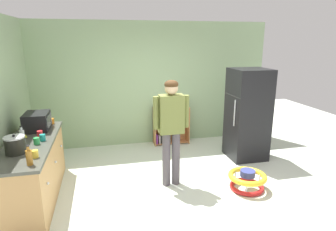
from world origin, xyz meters
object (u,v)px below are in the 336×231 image
object	(u,v)px
kitchen_counter	(33,171)
clear_bottle	(22,136)
teal_cup	(43,138)
amber_bottle	(29,157)
red_cup	(40,134)
yellow_cup	(35,154)
refrigerator	(248,114)
bookshelf	(169,128)
baby_walker	(247,180)
microwave	(37,121)
orange_cup	(52,121)
crock_pot	(15,145)
standing_person	(171,123)
green_cup	(37,141)
banana_bunch	(24,136)

from	to	relation	value
kitchen_counter	clear_bottle	size ratio (longest dim) A/B	8.34
clear_bottle	teal_cup	xyz separation A→B (m)	(0.26, 0.02, -0.05)
amber_bottle	red_cup	xyz separation A→B (m)	(-0.08, 1.03, -0.05)
amber_bottle	yellow_cup	world-z (taller)	amber_bottle
refrigerator	bookshelf	world-z (taller)	refrigerator
baby_walker	red_cup	distance (m)	3.27
microwave	orange_cup	distance (m)	0.36
crock_pot	amber_bottle	bearing A→B (deg)	-58.51
kitchen_counter	bookshelf	xyz separation A→B (m)	(2.48, 1.86, -0.09)
standing_person	red_cup	xyz separation A→B (m)	(-1.97, 0.22, -0.09)
amber_bottle	orange_cup	world-z (taller)	amber_bottle
crock_pot	green_cup	distance (m)	0.36
amber_bottle	teal_cup	xyz separation A→B (m)	(-0.01, 0.85, -0.05)
bookshelf	clear_bottle	xyz separation A→B (m)	(-2.56, -1.87, 0.63)
standing_person	teal_cup	xyz separation A→B (m)	(-1.90, 0.04, -0.09)
refrigerator	green_cup	size ratio (longest dim) A/B	18.74
yellow_cup	red_cup	distance (m)	0.82
red_cup	standing_person	bearing A→B (deg)	-6.52
microwave	clear_bottle	bearing A→B (deg)	-98.39
banana_bunch	teal_cup	bearing A→B (deg)	-31.39
amber_bottle	orange_cup	xyz separation A→B (m)	(-0.01, 1.73, -0.05)
yellow_cup	teal_cup	xyz separation A→B (m)	(-0.02, 0.63, 0.00)
refrigerator	microwave	bearing A→B (deg)	-177.66
banana_bunch	clear_bottle	distance (m)	0.22
baby_walker	teal_cup	world-z (taller)	teal_cup
microwave	orange_cup	xyz separation A→B (m)	(0.17, 0.31, -0.09)
kitchen_counter	crock_pot	distance (m)	0.71
crock_pot	orange_cup	bearing A→B (deg)	79.62
kitchen_counter	banana_bunch	distance (m)	0.53
kitchen_counter	green_cup	distance (m)	0.53
baby_walker	yellow_cup	size ratio (longest dim) A/B	6.36
kitchen_counter	refrigerator	xyz separation A→B (m)	(3.80, 0.74, 0.44)
bookshelf	standing_person	bearing A→B (deg)	-102.08
standing_person	banana_bunch	xyz separation A→B (m)	(-2.19, 0.22, -0.11)
baby_walker	green_cup	size ratio (longest dim) A/B	6.36
kitchen_counter	microwave	distance (m)	0.83
standing_person	microwave	xyz separation A→B (m)	(-2.07, 0.61, -0.00)
standing_person	green_cup	size ratio (longest dim) A/B	18.15
crock_pot	baby_walker	bearing A→B (deg)	-0.67
green_cup	orange_cup	world-z (taller)	same
amber_bottle	teal_cup	world-z (taller)	amber_bottle
crock_pot	clear_bottle	distance (m)	0.41
clear_bottle	crock_pot	bearing A→B (deg)	-88.08
baby_walker	red_cup	size ratio (longest dim) A/B	6.36
refrigerator	orange_cup	xyz separation A→B (m)	(-3.63, 0.15, 0.06)
orange_cup	amber_bottle	bearing A→B (deg)	-89.58
standing_person	baby_walker	xyz separation A→B (m)	(1.14, -0.43, -0.88)
teal_cup	orange_cup	distance (m)	0.88
green_cup	yellow_cup	xyz separation A→B (m)	(0.08, -0.49, 0.00)
refrigerator	clear_bottle	size ratio (longest dim) A/B	7.24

